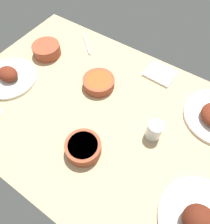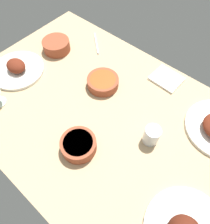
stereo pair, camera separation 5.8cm
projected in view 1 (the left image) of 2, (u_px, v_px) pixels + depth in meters
dining_table at (105, 117)px, 94.77cm from camera, size 140.00×90.00×4.00cm
plate_center_main at (200, 221)px, 67.44cm from camera, size 29.04×29.04×10.73cm
plate_near_viewer at (9, 77)px, 102.72cm from camera, size 26.81×26.81×7.17cm
bowl_soup at (99, 82)px, 99.87cm from camera, size 15.22×15.22×4.68cm
bowl_pasta at (47, 49)px, 111.44cm from camera, size 14.63×14.63×5.95cm
bowl_onions at (83, 147)px, 81.31cm from camera, size 14.24×14.24×5.58cm
water_tumbler at (154, 130)px, 84.00cm from camera, size 6.41×6.41×8.54cm
folded_napkin at (160, 74)px, 105.56cm from camera, size 14.65×12.85×1.20cm
fork_loose at (86, 44)px, 117.92cm from camera, size 13.88×12.28×0.80cm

